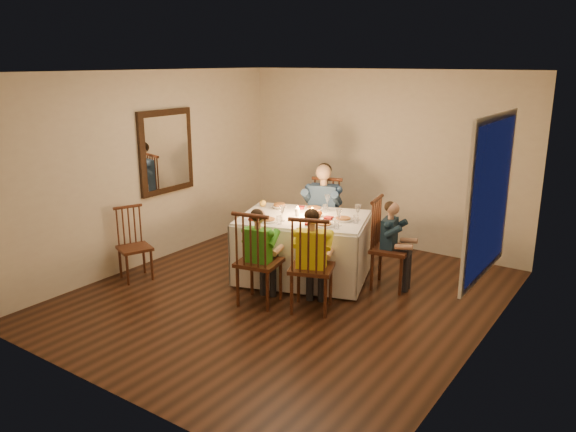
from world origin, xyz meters
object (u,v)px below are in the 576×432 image
Objects in this scene: dining_table at (303,235)px; chair_extra at (137,279)px; serving_bowl at (279,207)px; chair_end at (389,287)px; adult at (322,257)px; child_green at (260,303)px; chair_near_left at (260,303)px; chair_near_right at (311,309)px; chair_adult at (322,257)px; child_yellow at (311,309)px; child_teal at (389,287)px.

chair_extra is (-1.76, -1.23, -0.59)m from dining_table.
chair_end is at bearing 8.04° from serving_bowl.
child_green is at bearing -99.02° from adult.
chair_near_left is at bearing 130.76° from chair_end.
chair_near_left is 0.62m from chair_near_right.
chair_adult is 1.00× the size of chair_near_left.
serving_bowl reaches higher than adult.
dining_table is 1.10m from child_green.
dining_table reaches higher than child_yellow.
serving_bowl is at bearing -60.63° from child_yellow.
chair_end is at bearing -37.98° from chair_extra.
child_yellow is 1.19m from child_teal.
dining_table is at bearing -91.58° from adult.
child_teal is at bearing -140.09° from chair_near_left.
child_yellow reaches higher than child_green.
child_teal is (0.45, 1.10, 0.00)m from chair_near_right.
chair_extra is at bearing -1.07° from chair_near_left.
chair_near_right is 0.62m from child_green.
dining_table is at bearing -17.03° from serving_bowl.
chair_near_right is 5.81× the size of serving_bowl.
serving_bowl reaches higher than chair_near_left.
chair_near_left reaches higher than child_teal.
child_yellow is (0.00, 0.00, 0.00)m from chair_near_right.
chair_near_right is 0.00m from child_yellow.
child_green is at bearing -66.19° from serving_bowl.
child_green is (-1.04, -1.28, 0.00)m from chair_end.
serving_bowl is at bearing -127.29° from chair_adult.
dining_table reaches higher than child_green.
chair_end is at bearing -35.95° from adult.
serving_bowl is at bearing -20.62° from chair_extra.
dining_table is at bearing -101.03° from chair_near_left.
adult is 6.98× the size of serving_bowl.
chair_near_left is at bearing -99.02° from chair_adult.
chair_extra is 2.06m from serving_bowl.
dining_table is 1.10m from chair_near_left.
chair_adult is 1.75m from chair_near_right.
adult reaches higher than chair_near_right.
chair_near_right is at bearing -69.68° from dining_table.
child_green is at bearing 130.76° from child_teal.
child_yellow is (0.80, -1.56, 0.00)m from chair_adult.
chair_end is 1.33m from adult.
child_green reaches higher than chair_near_right.
dining_table is at bearing 98.90° from chair_end.
chair_extra is at bearing -9.16° from child_yellow.
chair_extra is 0.79× the size of child_yellow.
chair_near_left is at bearing 130.76° from child_teal.
child_green is 1.44m from serving_bowl.
child_green is (0.00, 0.00, 0.00)m from chair_near_left.
child_yellow reaches higher than child_teal.
chair_near_left is 1.03× the size of child_teal.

